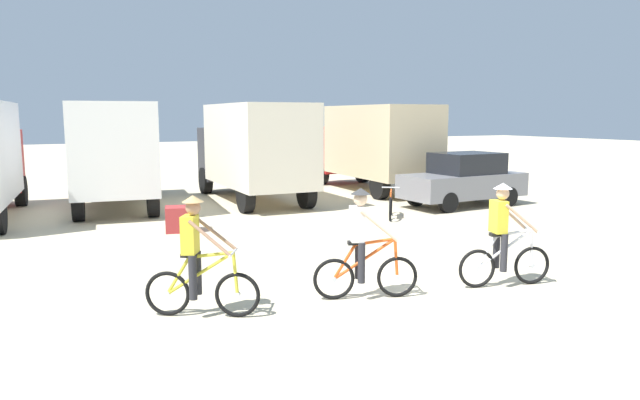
{
  "coord_description": "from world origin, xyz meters",
  "views": [
    {
      "loc": [
        -6.23,
        -7.6,
        2.96
      ],
      "look_at": [
        -0.41,
        3.85,
        1.1
      ],
      "focal_mm": 32.76,
      "sensor_mm": 36.0,
      "label": 1
    }
  ],
  "objects_px": {
    "cyclist_near_camera": "(503,239)",
    "supply_crate": "(182,219)",
    "box_truck_tan_camper": "(373,143)",
    "cyclist_cowboy_hat": "(363,248)",
    "cyclist_orange_shirt": "(198,261)",
    "sedan_parked": "(464,180)",
    "box_truck_white_box": "(113,150)",
    "box_truck_cream_rv": "(253,147)",
    "bicycle_spare": "(391,204)"
  },
  "relations": [
    {
      "from": "cyclist_cowboy_hat",
      "to": "cyclist_orange_shirt",
      "type": "bearing_deg",
      "value": 172.17
    },
    {
      "from": "sedan_parked",
      "to": "cyclist_orange_shirt",
      "type": "distance_m",
      "value": 12.54
    },
    {
      "from": "supply_crate",
      "to": "cyclist_near_camera",
      "type": "bearing_deg",
      "value": -62.94
    },
    {
      "from": "box_truck_cream_rv",
      "to": "bicycle_spare",
      "type": "relative_size",
      "value": 4.71
    },
    {
      "from": "cyclist_near_camera",
      "to": "bicycle_spare",
      "type": "xyz_separation_m",
      "value": [
        2.16,
        6.69,
        -0.45
      ]
    },
    {
      "from": "box_truck_white_box",
      "to": "cyclist_orange_shirt",
      "type": "distance_m",
      "value": 11.53
    },
    {
      "from": "bicycle_spare",
      "to": "supply_crate",
      "type": "xyz_separation_m",
      "value": [
        -5.95,
        0.73,
        -0.07
      ]
    },
    {
      "from": "sedan_parked",
      "to": "cyclist_orange_shirt",
      "type": "bearing_deg",
      "value": -148.31
    },
    {
      "from": "cyclist_cowboy_hat",
      "to": "bicycle_spare",
      "type": "height_order",
      "value": "cyclist_cowboy_hat"
    },
    {
      "from": "cyclist_orange_shirt",
      "to": "bicycle_spare",
      "type": "height_order",
      "value": "cyclist_orange_shirt"
    },
    {
      "from": "box_truck_tan_camper",
      "to": "cyclist_near_camera",
      "type": "xyz_separation_m",
      "value": [
        -5.05,
        -12.27,
        -1.03
      ]
    },
    {
      "from": "sedan_parked",
      "to": "bicycle_spare",
      "type": "relative_size",
      "value": 2.95
    },
    {
      "from": "cyclist_near_camera",
      "to": "supply_crate",
      "type": "relative_size",
      "value": 2.25
    },
    {
      "from": "cyclist_cowboy_hat",
      "to": "supply_crate",
      "type": "relative_size",
      "value": 2.25
    },
    {
      "from": "cyclist_near_camera",
      "to": "sedan_parked",
      "type": "bearing_deg",
      "value": 53.41
    },
    {
      "from": "bicycle_spare",
      "to": "sedan_parked",
      "type": "bearing_deg",
      "value": 12.81
    },
    {
      "from": "box_truck_cream_rv",
      "to": "cyclist_near_camera",
      "type": "relative_size",
      "value": 3.75
    },
    {
      "from": "supply_crate",
      "to": "box_truck_cream_rv",
      "type": "bearing_deg",
      "value": 49.95
    },
    {
      "from": "box_truck_white_box",
      "to": "cyclist_near_camera",
      "type": "relative_size",
      "value": 3.84
    },
    {
      "from": "box_truck_white_box",
      "to": "box_truck_tan_camper",
      "type": "bearing_deg",
      "value": -0.46
    },
    {
      "from": "box_truck_white_box",
      "to": "sedan_parked",
      "type": "height_order",
      "value": "box_truck_white_box"
    },
    {
      "from": "cyclist_near_camera",
      "to": "box_truck_white_box",
      "type": "bearing_deg",
      "value": 111.0
    },
    {
      "from": "box_truck_white_box",
      "to": "supply_crate",
      "type": "relative_size",
      "value": 8.65
    },
    {
      "from": "box_truck_cream_rv",
      "to": "cyclist_near_camera",
      "type": "xyz_separation_m",
      "value": [
        0.23,
        -11.65,
        -1.03
      ]
    },
    {
      "from": "box_truck_tan_camper",
      "to": "sedan_parked",
      "type": "relative_size",
      "value": 1.6
    },
    {
      "from": "cyclist_orange_shirt",
      "to": "box_truck_cream_rv",
      "type": "bearing_deg",
      "value": 65.54
    },
    {
      "from": "cyclist_cowboy_hat",
      "to": "bicycle_spare",
      "type": "xyz_separation_m",
      "value": [
        4.69,
        6.18,
        -0.45
      ]
    },
    {
      "from": "bicycle_spare",
      "to": "box_truck_white_box",
      "type": "bearing_deg",
      "value": 140.66
    },
    {
      "from": "box_truck_tan_camper",
      "to": "sedan_parked",
      "type": "bearing_deg",
      "value": -84.21
    },
    {
      "from": "box_truck_white_box",
      "to": "cyclist_cowboy_hat",
      "type": "xyz_separation_m",
      "value": [
        2.21,
        -11.84,
        -1.03
      ]
    },
    {
      "from": "cyclist_cowboy_hat",
      "to": "supply_crate",
      "type": "bearing_deg",
      "value": 100.34
    },
    {
      "from": "cyclist_near_camera",
      "to": "box_truck_tan_camper",
      "type": "bearing_deg",
      "value": 67.64
    },
    {
      "from": "sedan_parked",
      "to": "bicycle_spare",
      "type": "height_order",
      "value": "sedan_parked"
    },
    {
      "from": "box_truck_white_box",
      "to": "bicycle_spare",
      "type": "bearing_deg",
      "value": -39.34
    },
    {
      "from": "cyclist_orange_shirt",
      "to": "cyclist_cowboy_hat",
      "type": "xyz_separation_m",
      "value": [
        2.61,
        -0.36,
        0.0
      ]
    },
    {
      "from": "box_truck_tan_camper",
      "to": "cyclist_near_camera",
      "type": "height_order",
      "value": "box_truck_tan_camper"
    },
    {
      "from": "box_truck_cream_rv",
      "to": "bicycle_spare",
      "type": "xyz_separation_m",
      "value": [
        2.39,
        -4.97,
        -1.48
      ]
    },
    {
      "from": "cyclist_cowboy_hat",
      "to": "sedan_parked",
      "type": "bearing_deg",
      "value": 40.75
    },
    {
      "from": "box_truck_tan_camper",
      "to": "cyclist_orange_shirt",
      "type": "relative_size",
      "value": 3.76
    },
    {
      "from": "box_truck_cream_rv",
      "to": "cyclist_cowboy_hat",
      "type": "xyz_separation_m",
      "value": [
        -2.3,
        -11.15,
        -1.03
      ]
    },
    {
      "from": "box_truck_tan_camper",
      "to": "supply_crate",
      "type": "distance_m",
      "value": 10.2
    },
    {
      "from": "box_truck_cream_rv",
      "to": "box_truck_tan_camper",
      "type": "height_order",
      "value": "same"
    },
    {
      "from": "box_truck_tan_camper",
      "to": "cyclist_orange_shirt",
      "type": "bearing_deg",
      "value": -131.77
    },
    {
      "from": "box_truck_white_box",
      "to": "supply_crate",
      "type": "bearing_deg",
      "value": -79.09
    },
    {
      "from": "sedan_parked",
      "to": "bicycle_spare",
      "type": "distance_m",
      "value": 3.49
    },
    {
      "from": "cyclist_near_camera",
      "to": "supply_crate",
      "type": "bearing_deg",
      "value": 117.06
    },
    {
      "from": "cyclist_orange_shirt",
      "to": "sedan_parked",
      "type": "bearing_deg",
      "value": 31.69
    },
    {
      "from": "cyclist_cowboy_hat",
      "to": "bicycle_spare",
      "type": "bearing_deg",
      "value": 52.8
    },
    {
      "from": "box_truck_cream_rv",
      "to": "supply_crate",
      "type": "bearing_deg",
      "value": -130.05
    },
    {
      "from": "box_truck_cream_rv",
      "to": "sedan_parked",
      "type": "height_order",
      "value": "box_truck_cream_rv"
    }
  ]
}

